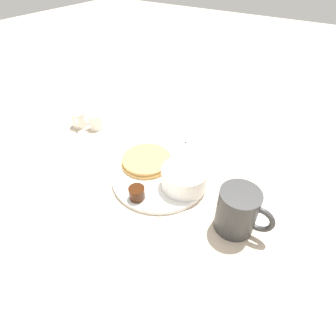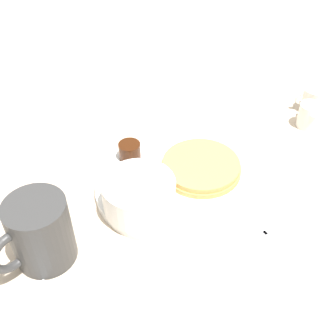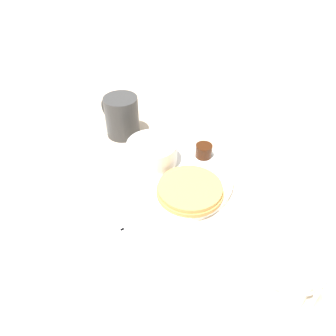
% 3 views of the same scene
% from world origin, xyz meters
% --- Properties ---
extents(ground_plane, '(4.00, 4.00, 0.00)m').
position_xyz_m(ground_plane, '(0.00, 0.00, 0.00)').
color(ground_plane, '#C6B299').
extents(plate, '(0.25, 0.25, 0.01)m').
position_xyz_m(plate, '(0.00, 0.00, 0.01)').
color(plate, white).
rests_on(plate, ground_plane).
extents(pancake_stack, '(0.14, 0.14, 0.02)m').
position_xyz_m(pancake_stack, '(0.06, -0.02, 0.02)').
color(pancake_stack, tan).
rests_on(pancake_stack, plate).
extents(bowl, '(0.11, 0.11, 0.05)m').
position_xyz_m(bowl, '(-0.07, 0.00, 0.04)').
color(bowl, white).
rests_on(bowl, plate).
extents(syrup_cup, '(0.04, 0.04, 0.03)m').
position_xyz_m(syrup_cup, '(0.00, 0.09, 0.03)').
color(syrup_cup, '#38190A').
rests_on(syrup_cup, plate).
extents(butter_ramekin, '(0.04, 0.04, 0.05)m').
position_xyz_m(butter_ramekin, '(-0.09, 0.01, 0.03)').
color(butter_ramekin, white).
rests_on(butter_ramekin, plate).
extents(coffee_mug, '(0.12, 0.08, 0.10)m').
position_xyz_m(coffee_mug, '(-0.22, 0.04, 0.05)').
color(coffee_mug, '#333333').
rests_on(coffee_mug, ground_plane).
extents(creamer_pitcher_near, '(0.05, 0.05, 0.05)m').
position_xyz_m(creamer_pitcher_near, '(0.31, -0.08, 0.02)').
color(creamer_pitcher_near, white).
rests_on(creamer_pitcher_near, ground_plane).
extents(creamer_pitcher_far, '(0.05, 0.06, 0.05)m').
position_xyz_m(creamer_pitcher_far, '(0.36, -0.06, 0.03)').
color(creamer_pitcher_far, white).
rests_on(creamer_pitcher_far, ground_plane).
extents(fork, '(0.13, 0.04, 0.00)m').
position_xyz_m(fork, '(0.01, -0.17, 0.00)').
color(fork, silver).
rests_on(fork, ground_plane).
extents(napkin, '(0.13, 0.10, 0.00)m').
position_xyz_m(napkin, '(-0.31, -0.04, 0.00)').
color(napkin, white).
rests_on(napkin, ground_plane).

